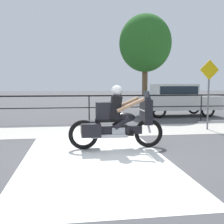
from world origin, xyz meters
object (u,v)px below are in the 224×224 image
motorcycle (117,121)px  street_sign (209,86)px  parked_car (176,98)px  tree_behind_sign (145,44)px

motorcycle → street_sign: 4.59m
motorcycle → parked_car: size_ratio=0.61×
motorcycle → street_sign: bearing=29.3°
parked_car → tree_behind_sign: bearing=118.2°
parked_car → tree_behind_sign: size_ratio=0.72×
street_sign → tree_behind_sign: bearing=96.1°
motorcycle → parked_car: (4.23, 6.83, 0.23)m
parked_car → tree_behind_sign: 3.82m
motorcycle → tree_behind_sign: (3.08, 8.87, 3.25)m
motorcycle → street_sign: size_ratio=0.98×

